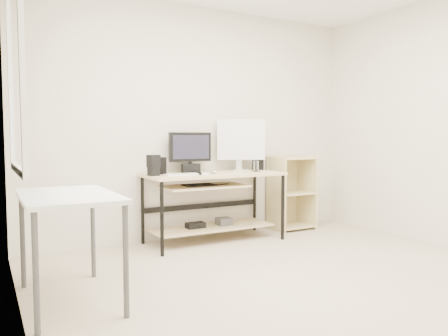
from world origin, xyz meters
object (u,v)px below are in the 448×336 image
shelf_unit (290,192)px  audio_controller (161,166)px  desk (212,193)px  black_monitor (190,149)px  white_imac (241,141)px  side_table (68,205)px

shelf_unit → audio_controller: 1.75m
desk → shelf_unit: shelf_unit is taller
shelf_unit → black_monitor: size_ratio=1.87×
white_imac → black_monitor: bearing=-162.2°
desk → shelf_unit: 1.19m
side_table → shelf_unit: (2.83, 1.22, -0.22)m
desk → black_monitor: 0.53m
audio_controller → side_table: bearing=-136.6°
audio_controller → black_monitor: bearing=10.9°
desk → white_imac: (0.46, 0.15, 0.55)m
white_imac → audio_controller: (-0.99, -0.03, -0.25)m
black_monitor → desk: bearing=-48.4°
shelf_unit → black_monitor: black_monitor is taller
side_table → black_monitor: bearing=40.2°
side_table → audio_controller: size_ratio=5.56×
shelf_unit → white_imac: bearing=-178.9°
white_imac → audio_controller: white_imac is taller
black_monitor → white_imac: size_ratio=0.81×
side_table → white_imac: 2.47m
shelf_unit → audio_controller: bearing=-178.4°
shelf_unit → white_imac: (-0.72, -0.01, 0.64)m
black_monitor → audio_controller: bearing=-162.7°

